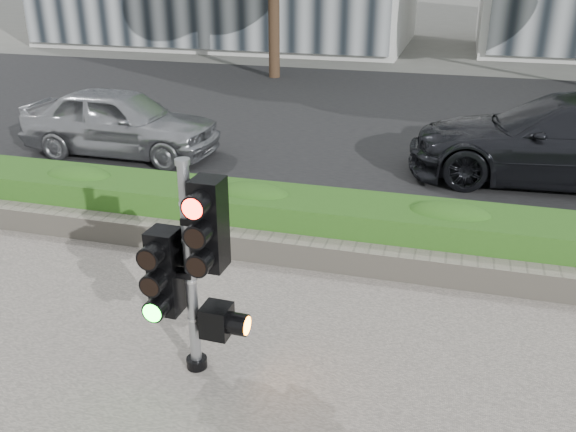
% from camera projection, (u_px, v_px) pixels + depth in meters
% --- Properties ---
extents(ground, '(120.00, 120.00, 0.00)m').
position_uv_depth(ground, '(286.00, 353.00, 6.30)').
color(ground, '#51514C').
rests_on(ground, ground).
extents(road, '(60.00, 13.00, 0.02)m').
position_uv_depth(road, '(395.00, 119.00, 15.14)').
color(road, black).
rests_on(road, ground).
extents(curb, '(60.00, 0.25, 0.12)m').
position_uv_depth(curb, '(344.00, 226.00, 9.06)').
color(curb, gray).
rests_on(curb, ground).
extents(stone_wall, '(12.00, 0.32, 0.34)m').
position_uv_depth(stone_wall, '(326.00, 255.00, 7.90)').
color(stone_wall, gray).
rests_on(stone_wall, sidewalk).
extents(hedge, '(12.00, 1.00, 0.68)m').
position_uv_depth(hedge, '(336.00, 223.00, 8.41)').
color(hedge, '#4D942D').
rests_on(hedge, sidewalk).
extents(traffic_signal, '(0.75, 0.55, 2.16)m').
position_uv_depth(traffic_signal, '(194.00, 259.00, 5.58)').
color(traffic_signal, black).
rests_on(traffic_signal, sidewalk).
extents(car_silver, '(3.98, 1.61, 1.35)m').
position_uv_depth(car_silver, '(120.00, 122.00, 12.20)').
color(car_silver, '#9E9FA4').
rests_on(car_silver, road).
extents(car_dark, '(5.41, 2.38, 1.55)m').
position_uv_depth(car_dark, '(564.00, 139.00, 10.69)').
color(car_dark, black).
rests_on(car_dark, road).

